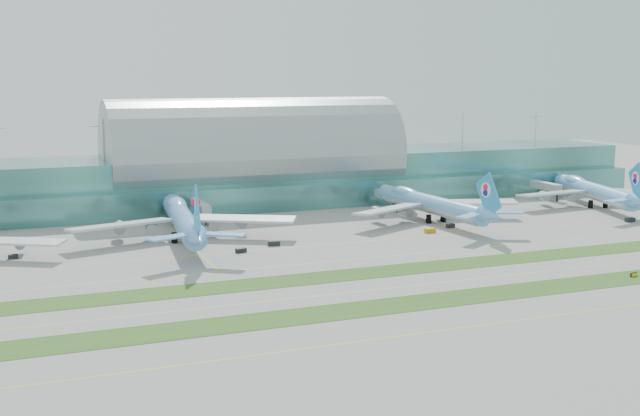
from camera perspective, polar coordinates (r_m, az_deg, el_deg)
name	(u,v)px	position (r m, az deg, el deg)	size (l,w,h in m)	color
ground	(396,272)	(216.21, 5.41, -4.57)	(700.00, 700.00, 0.00)	gray
terminal	(254,168)	(331.84, -4.72, 2.82)	(340.00, 69.10, 36.00)	#3D7A75
grass_strip_near	(450,299)	(192.56, 9.23, -6.39)	(420.00, 12.00, 0.08)	#2D591E
grass_strip_far	(392,270)	(217.93, 5.17, -4.44)	(420.00, 12.00, 0.08)	#2D591E
taxiline_a	(499,323)	(176.47, 12.58, -7.98)	(420.00, 0.35, 0.01)	yellow
taxiline_b	(421,285)	(204.25, 7.21, -5.43)	(420.00, 0.35, 0.01)	yellow
taxiline_c	(367,258)	(231.92, 3.39, -3.58)	(420.00, 0.35, 0.01)	yellow
taxiline_d	(338,244)	(251.54, 1.26, -2.54)	(420.00, 0.35, 0.01)	yellow
airliner_b	(183,218)	(260.23, -9.73, -0.70)	(72.29, 82.48, 22.70)	#6FACF4
airliner_c	(429,203)	(292.73, 7.78, 0.38)	(68.38, 77.79, 21.40)	#6DB3F0
airliner_d	(594,190)	(340.67, 18.88, 1.23)	(66.11, 76.43, 21.39)	#70B4F7
gse_b	(13,257)	(247.15, -20.99, -3.24)	(2.77, 1.58, 1.24)	black
gse_c	(241,250)	(239.87, -5.64, -3.01)	(3.10, 1.67, 1.33)	black
gse_d	(274,243)	(248.48, -3.30, -2.52)	(3.59, 1.56, 1.54)	black
gse_e	(430,230)	(271.25, 7.83, -1.59)	(3.64, 1.85, 1.47)	#C28C0B
gse_f	(450,226)	(280.93, 9.26, -1.26)	(2.93, 1.62, 1.35)	black
gse_g	(630,220)	(309.06, 21.18, -0.79)	(3.24, 1.89, 1.60)	black
taxiway_sign_east	(634,275)	(225.87, 21.42, -4.43)	(2.72, 0.93, 1.16)	black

